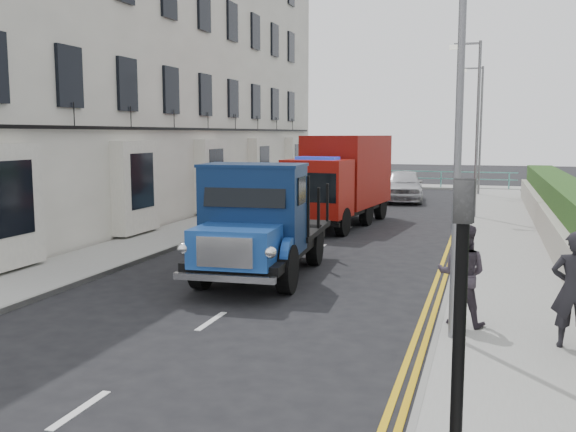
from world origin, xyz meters
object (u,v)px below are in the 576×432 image
Objects in this scene: lamp_near at (452,97)px; red_lorry at (342,178)px; parked_car_front at (237,222)px; pedestrian_east_near at (574,290)px; bedford_lorry at (256,229)px; lamp_mid at (474,119)px; lamp_far at (479,123)px.

lamp_near is 14.00m from red_lorry.
pedestrian_east_near reaches higher than parked_car_front.
bedford_lorry reaches higher than parked_car_front.
red_lorry reaches higher than pedestrian_east_near.
red_lorry is at bearing -147.32° from lamp_mid.
lamp_near is 1.91× the size of parked_car_front.
lamp_mid reaches higher than red_lorry.
bedford_lorry is 3.18× the size of pedestrian_east_near.
red_lorry is 3.57× the size of pedestrian_east_near.
lamp_mid is at bearing 39.04° from red_lorry.
lamp_near reaches higher than bedford_lorry.
red_lorry is at bearing 86.77° from bedford_lorry.
lamp_mid is (0.00, 16.00, 0.00)m from lamp_near.
lamp_mid is at bearing 66.46° from bedford_lorry.
red_lorry is 14.59m from pedestrian_east_near.
pedestrian_east_near is (1.92, -15.98, -2.95)m from lamp_mid.
lamp_near is 6.21m from bedford_lorry.
lamp_mid is at bearing -90.00° from lamp_far.
lamp_near reaches higher than pedestrian_east_near.
lamp_near and lamp_far have the same top height.
lamp_far is (0.00, 10.00, 0.00)m from lamp_mid.
bedford_lorry is (-4.50, 3.27, -2.75)m from lamp_near.
lamp_near is 16.00m from lamp_mid.
lamp_mid is 3.79× the size of pedestrian_east_near.
red_lorry is at bearing 68.26° from parked_car_front.
lamp_far is at bearing 90.00° from lamp_near.
red_lorry is (-0.14, 9.75, 0.54)m from bedford_lorry.
lamp_mid reaches higher than parked_car_front.
lamp_near is at bearing 3.15° from pedestrian_east_near.
bedford_lorry is (-4.50, -22.73, -2.75)m from lamp_far.
lamp_near is at bearing -90.00° from lamp_mid.
red_lorry is (-4.64, 13.02, -2.21)m from lamp_near.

